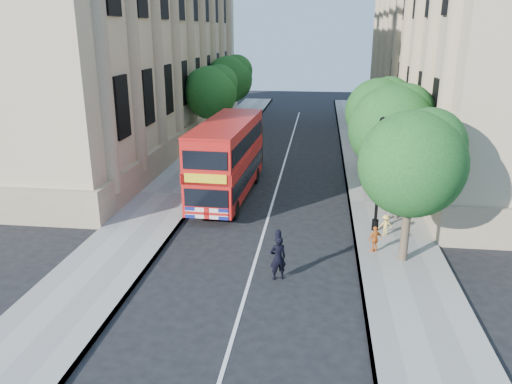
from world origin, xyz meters
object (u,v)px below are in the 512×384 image
(lamp_post, at_px, (379,179))
(woman_pedestrian, at_px, (390,200))
(police_constable, at_px, (278,258))
(double_decker_bus, at_px, (227,157))
(box_van, at_px, (239,153))

(lamp_post, relative_size, woman_pedestrian, 2.80)
(lamp_post, xyz_separation_m, police_constable, (-3.98, -5.00, -1.66))
(police_constable, distance_m, woman_pedestrian, 8.22)
(woman_pedestrian, bearing_deg, double_decker_bus, -29.77)
(police_constable, bearing_deg, double_decker_bus, -91.23)
(lamp_post, distance_m, woman_pedestrian, 2.37)
(lamp_post, height_order, police_constable, lamp_post)
(lamp_post, relative_size, double_decker_bus, 0.57)
(box_van, xyz_separation_m, police_constable, (3.66, -13.83, -0.52))
(lamp_post, distance_m, box_van, 11.73)
(lamp_post, height_order, woman_pedestrian, lamp_post)
(box_van, bearing_deg, woman_pedestrian, -34.33)
(lamp_post, bearing_deg, woman_pedestrian, 64.07)
(double_decker_bus, bearing_deg, lamp_post, -25.90)
(lamp_post, bearing_deg, double_decker_bus, 151.85)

